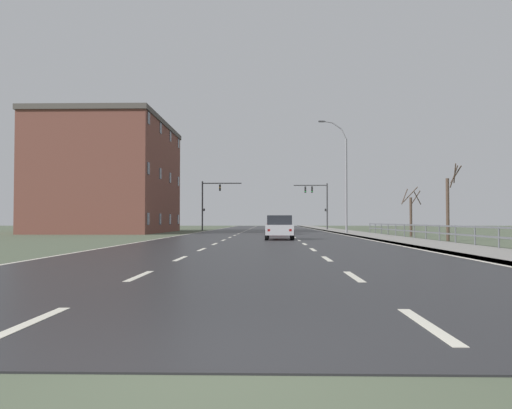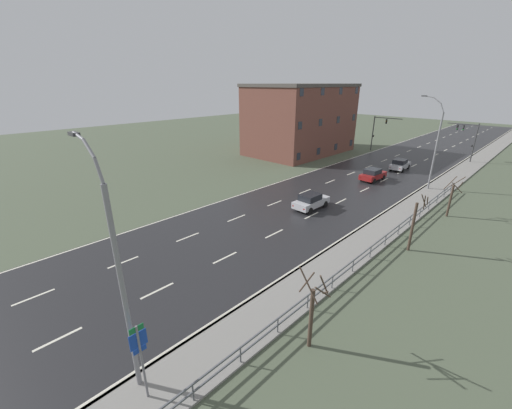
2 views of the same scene
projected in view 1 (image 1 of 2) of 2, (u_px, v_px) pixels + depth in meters
ground_plane at (264, 234)px, 52.23m from camera, size 160.00×160.00×0.12m
road_asphalt_strip at (265, 231)px, 64.22m from camera, size 14.00×120.00×0.03m
sidewalk_right at (336, 231)px, 64.01m from camera, size 3.00×120.00×0.12m
guardrail at (432, 230)px, 30.69m from camera, size 0.07×38.21×1.00m
street_lamp_midground at (344, 178)px, 49.38m from camera, size 2.63×0.24×10.53m
traffic_signal_right at (319, 198)px, 68.44m from camera, size 4.36×0.36×6.01m
traffic_signal_left at (209, 198)px, 67.34m from camera, size 5.00×0.36×6.19m
car_near_right at (280, 227)px, 34.69m from camera, size 1.90×4.13×1.57m
car_mid_centre at (278, 225)px, 48.27m from camera, size 1.98×4.17×1.57m
car_distant at (280, 225)px, 56.09m from camera, size 2.01×4.19×1.57m
brick_building at (110, 177)px, 56.54m from camera, size 11.93×18.75×11.64m
bare_tree_mid at (449, 205)px, 32.65m from camera, size 0.85×1.33×4.69m
bare_tree_far at (411, 213)px, 41.88m from camera, size 1.56×1.67×3.94m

